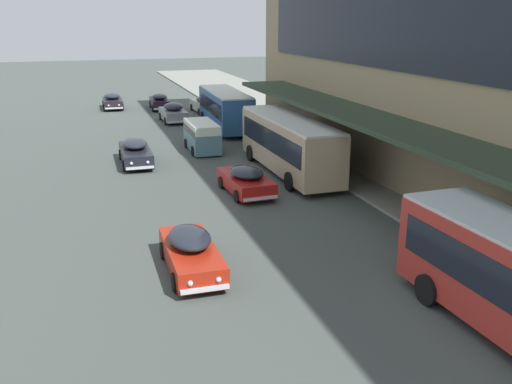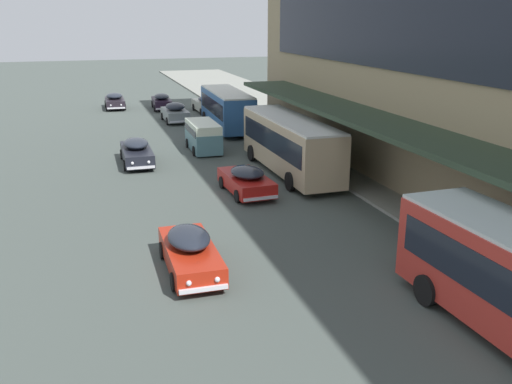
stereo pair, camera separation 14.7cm
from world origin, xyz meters
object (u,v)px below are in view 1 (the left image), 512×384
(transit_bus_kerbside_rear, at_px, (225,107))
(sedan_oncoming_rear, at_px, (160,101))
(sedan_second_mid, at_px, (246,180))
(sedan_trailing_mid, at_px, (135,152))
(sedan_far_back, at_px, (113,101))
(transit_bus_kerbside_far, at_px, (289,142))
(vw_van, at_px, (202,135))
(sedan_lead_near, at_px, (191,251))
(sedan_second_near, at_px, (173,112))
(sedan_oncoming_front, at_px, (204,104))

(transit_bus_kerbside_rear, distance_m, sedan_oncoming_rear, 12.58)
(sedan_second_mid, bearing_deg, sedan_trailing_mid, 120.55)
(transit_bus_kerbside_rear, distance_m, sedan_far_back, 15.95)
(transit_bus_kerbside_far, xyz_separation_m, sedan_far_back, (-7.93, 27.96, -1.11))
(transit_bus_kerbside_rear, height_order, vw_van, transit_bus_kerbside_rear)
(transit_bus_kerbside_far, height_order, sedan_trailing_mid, transit_bus_kerbside_far)
(sedan_far_back, bearing_deg, sedan_oncoming_rear, -22.46)
(sedan_far_back, xyz_separation_m, sedan_lead_near, (-0.10, -39.28, -0.00))
(sedan_second_mid, bearing_deg, sedan_second_near, 89.97)
(sedan_oncoming_rear, relative_size, sedan_oncoming_front, 0.93)
(sedan_oncoming_front, xyz_separation_m, vw_van, (-3.72, -15.62, 0.33))
(sedan_lead_near, bearing_deg, transit_bus_kerbside_far, 54.68)
(sedan_trailing_mid, relative_size, sedan_far_back, 1.10)
(sedan_second_mid, bearing_deg, sedan_oncoming_front, 81.92)
(transit_bus_kerbside_far, distance_m, sedan_far_back, 29.08)
(sedan_oncoming_rear, bearing_deg, transit_bus_kerbside_far, -82.23)
(transit_bus_kerbside_rear, bearing_deg, sedan_oncoming_rear, 106.15)
(sedan_second_mid, bearing_deg, vw_van, 90.16)
(transit_bus_kerbside_far, xyz_separation_m, sedan_second_mid, (-3.50, -3.06, -1.13))
(sedan_far_back, distance_m, vw_van, 21.15)
(sedan_second_mid, bearing_deg, sedan_far_back, 98.12)
(transit_bus_kerbside_far, relative_size, sedan_second_mid, 2.32)
(sedan_far_back, xyz_separation_m, sedan_oncoming_front, (8.11, -5.06, 0.03))
(transit_bus_kerbside_far, xyz_separation_m, vw_van, (-3.53, 7.28, -0.76))
(sedan_far_back, bearing_deg, transit_bus_kerbside_far, -74.17)
(sedan_oncoming_rear, height_order, vw_van, vw_van)
(sedan_trailing_mid, height_order, sedan_second_near, sedan_second_near)
(transit_bus_kerbside_rear, bearing_deg, sedan_oncoming_front, 88.26)
(sedan_trailing_mid, relative_size, vw_van, 1.09)
(sedan_trailing_mid, height_order, vw_van, vw_van)
(sedan_lead_near, bearing_deg, sedan_far_back, 89.86)
(sedan_oncoming_front, bearing_deg, sedan_far_back, 148.04)
(sedan_oncoming_front, bearing_deg, vw_van, -103.38)
(sedan_trailing_mid, distance_m, vw_van, 5.25)
(sedan_second_mid, relative_size, sedan_second_near, 1.04)
(sedan_trailing_mid, distance_m, sedan_oncoming_rear, 21.74)
(sedan_trailing_mid, height_order, sedan_oncoming_rear, sedan_oncoming_rear)
(sedan_second_near, bearing_deg, sedan_oncoming_front, 48.51)
(vw_van, bearing_deg, transit_bus_kerbside_rear, 63.23)
(sedan_trailing_mid, bearing_deg, sedan_lead_near, -89.36)
(transit_bus_kerbside_rear, height_order, sedan_second_near, transit_bus_kerbside_rear)
(sedan_oncoming_front, bearing_deg, transit_bus_kerbside_far, -90.46)
(transit_bus_kerbside_rear, bearing_deg, transit_bus_kerbside_far, -89.67)
(transit_bus_kerbside_far, bearing_deg, sedan_oncoming_front, 89.54)
(sedan_far_back, xyz_separation_m, vw_van, (4.40, -20.68, 0.36))
(transit_bus_kerbside_far, height_order, sedan_oncoming_front, transit_bus_kerbside_far)
(sedan_oncoming_front, relative_size, vw_van, 1.11)
(sedan_second_near, bearing_deg, transit_bus_kerbside_rear, -53.61)
(transit_bus_kerbside_far, height_order, sedan_second_near, transit_bus_kerbside_far)
(transit_bus_kerbside_far, distance_m, vw_van, 8.13)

